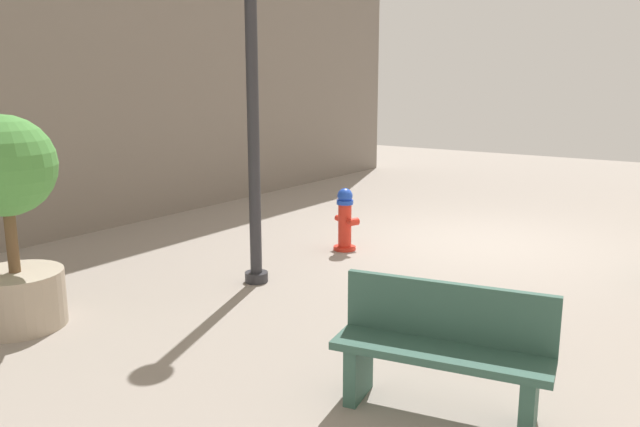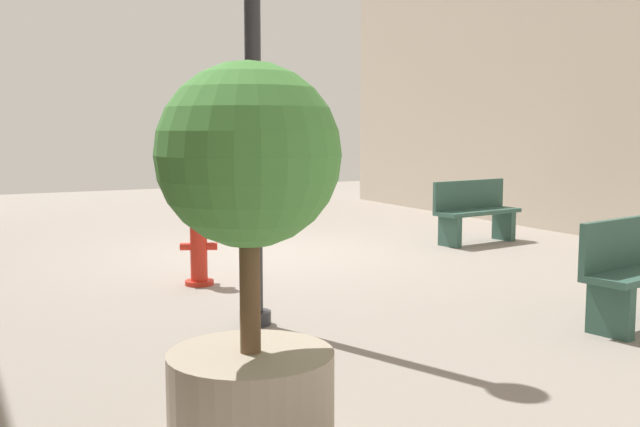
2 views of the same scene
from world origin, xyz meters
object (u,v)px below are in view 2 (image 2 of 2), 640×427
at_px(bench_near, 475,211).
at_px(planter_tree, 249,240).
at_px(fire_hydrant, 199,245).
at_px(street_lamp, 252,28).

bearing_deg(bench_near, planter_tree, 42.07).
bearing_deg(fire_hydrant, bench_near, -168.20).
bearing_deg(fire_hydrant, planter_tree, 75.31).
xyz_separation_m(planter_tree, street_lamp, (-1.03, -2.42, 1.43)).
relative_size(bench_near, street_lamp, 0.36).
distance_m(fire_hydrant, planter_tree, 4.47).
bearing_deg(planter_tree, fire_hydrant, -104.69).
distance_m(bench_near, planter_tree, 7.87).
distance_m(bench_near, street_lamp, 5.95).
height_order(planter_tree, street_lamp, street_lamp).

